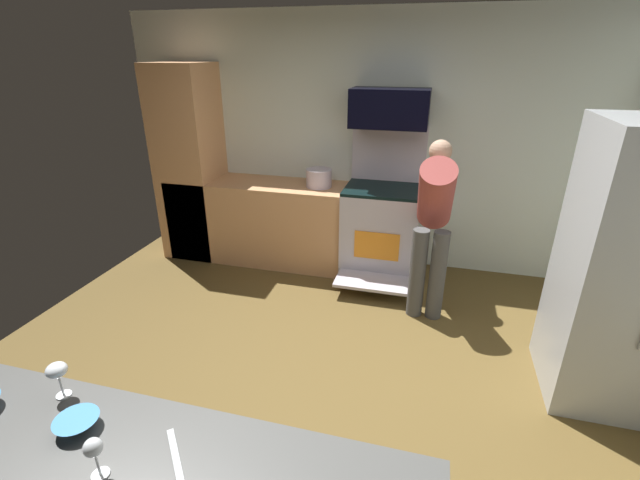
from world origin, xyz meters
TOP-DOWN VIEW (x-y plane):
  - ground_plane at (0.00, 0.00)m, footprint 5.20×4.80m
  - wall_back at (0.00, 2.34)m, footprint 5.20×0.12m
  - lower_cabinet_run at (-0.90, 1.98)m, footprint 2.40×0.60m
  - cabinet_column at (-1.90, 1.98)m, footprint 0.60×0.60m
  - oven_range at (0.26, 1.97)m, footprint 0.76×0.99m
  - microwave at (0.26, 2.06)m, footprint 0.74×0.38m
  - refrigerator at (2.03, 0.60)m, footprint 0.82×0.76m
  - person_cook at (0.77, 1.38)m, footprint 0.31×0.66m
  - mixing_bowl_large at (-0.46, -1.32)m, footprint 0.16×0.16m
  - wine_glass_near at (-0.25, -1.46)m, footprint 0.06×0.06m
  - wine_glass_mid at (-0.65, -1.19)m, footprint 0.08×0.08m
  - knife_chef at (-0.04, -1.33)m, footprint 0.18×0.21m
  - stock_pot at (-0.42, 1.98)m, footprint 0.27×0.27m

SIDE VIEW (x-z plane):
  - ground_plane at x=0.00m, z-range -0.02..0.00m
  - lower_cabinet_run at x=-0.90m, z-range 0.00..0.90m
  - oven_range at x=0.26m, z-range -0.25..1.27m
  - person_cook at x=0.77m, z-range 0.14..1.64m
  - knife_chef at x=-0.04m, z-range 0.90..0.91m
  - mixing_bowl_large at x=-0.46m, z-range 0.90..0.95m
  - refrigerator at x=2.03m, z-range 0.00..1.86m
  - stock_pot at x=-0.42m, z-range 0.90..1.09m
  - wine_glass_near at x=-0.25m, z-range 0.94..1.09m
  - wine_glass_mid at x=-0.65m, z-range 0.94..1.10m
  - cabinet_column at x=-1.90m, z-range 0.00..2.10m
  - wall_back at x=0.00m, z-range 0.00..2.60m
  - microwave at x=0.26m, z-range 1.52..1.88m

